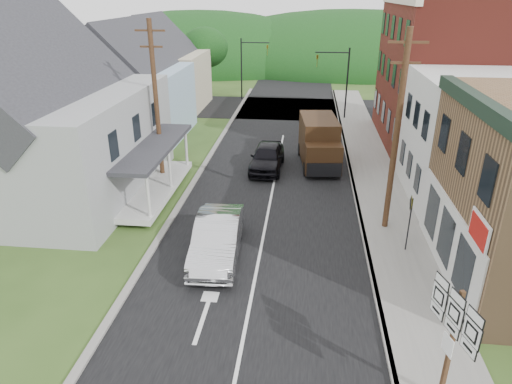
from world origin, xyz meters
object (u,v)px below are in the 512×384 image
(silver_sedan, at_px, (217,238))
(delivery_van, at_px, (319,143))
(route_sign_cluster, at_px, (452,332))
(warning_sign, at_px, (410,215))
(dark_sedan, at_px, (267,157))

(silver_sedan, xyz_separation_m, delivery_van, (4.33, 11.55, 0.65))
(silver_sedan, bearing_deg, delivery_van, 66.12)
(silver_sedan, bearing_deg, route_sign_cluster, -45.68)
(route_sign_cluster, bearing_deg, warning_sign, 69.46)
(silver_sedan, xyz_separation_m, route_sign_cluster, (7.34, -6.69, 1.56))
(silver_sedan, distance_m, warning_sign, 8.02)
(silver_sedan, relative_size, dark_sedan, 1.10)
(dark_sedan, distance_m, warning_sign, 11.47)
(route_sign_cluster, distance_m, warning_sign, 7.91)
(delivery_van, distance_m, route_sign_cluster, 18.51)
(delivery_van, bearing_deg, dark_sedan, -166.54)
(delivery_van, xyz_separation_m, route_sign_cluster, (3.01, -18.24, 0.92))
(delivery_van, bearing_deg, warning_sign, -77.35)
(silver_sedan, xyz_separation_m, warning_sign, (7.88, 1.18, 0.92))
(silver_sedan, height_order, warning_sign, warning_sign)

